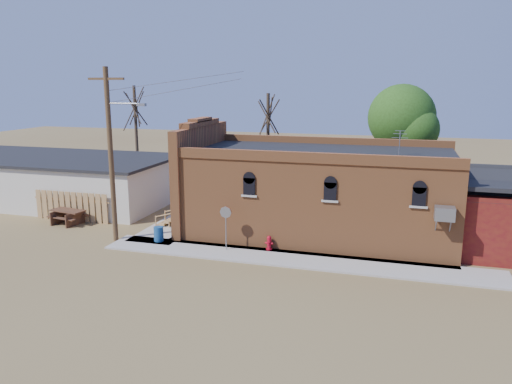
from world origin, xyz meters
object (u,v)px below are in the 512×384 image
(brick_bar, at_px, (314,192))
(fire_hydrant, at_px, (269,243))
(picnic_table, at_px, (68,215))
(trash_barrel, at_px, (159,234))
(utility_pole, at_px, (111,151))
(stop_sign, at_px, (226,216))

(brick_bar, xyz_separation_m, fire_hydrant, (-1.57, -3.70, -1.91))
(brick_bar, bearing_deg, fire_hydrant, -112.96)
(fire_hydrant, distance_m, picnic_table, 12.78)
(brick_bar, relative_size, trash_barrel, 21.26)
(brick_bar, bearing_deg, picnic_table, -170.87)
(fire_hydrant, relative_size, picnic_table, 0.32)
(picnic_table, bearing_deg, utility_pole, -14.88)
(trash_barrel, bearing_deg, utility_pole, -172.62)
(stop_sign, bearing_deg, picnic_table, -167.56)
(fire_hydrant, bearing_deg, utility_pole, -168.85)
(brick_bar, height_order, stop_sign, brick_bar)
(utility_pole, bearing_deg, fire_hydrant, 4.15)
(stop_sign, xyz_separation_m, trash_barrel, (-3.84, 0.27, -1.32))
(picnic_table, bearing_deg, stop_sign, -1.32)
(stop_sign, bearing_deg, fire_hydrant, 38.26)
(trash_barrel, distance_m, picnic_table, 7.01)
(brick_bar, bearing_deg, stop_sign, -130.41)
(brick_bar, height_order, fire_hydrant, brick_bar)
(brick_bar, height_order, picnic_table, brick_bar)
(fire_hydrant, height_order, stop_sign, stop_sign)
(fire_hydrant, distance_m, stop_sign, 2.53)
(trash_barrel, bearing_deg, brick_bar, 28.13)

